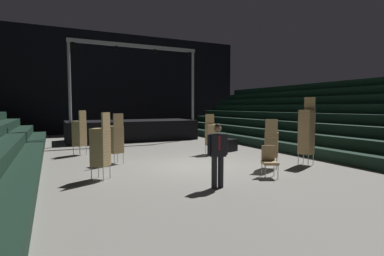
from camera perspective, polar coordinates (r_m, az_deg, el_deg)
ground_plane at (r=10.75m, az=0.67°, el=-7.56°), size 22.00×30.00×0.10m
arena_end_wall at (r=24.96m, az=-14.83°, el=8.29°), size 22.00×0.30×8.00m
bleacher_bank_right at (r=16.41m, az=24.97°, el=2.60°), size 6.00×24.00×3.60m
stage_riser at (r=19.42m, az=-11.57°, el=-0.20°), size 7.89×3.37×5.79m
man_with_tie at (r=7.76m, az=4.97°, el=-4.57°), size 0.57×0.28×1.70m
chair_stack_front_left at (r=9.02m, az=-17.20°, el=-3.35°), size 0.62×0.62×1.96m
chair_stack_front_right at (r=11.36m, az=-14.46°, el=-2.00°), size 0.57×0.57×1.88m
chair_stack_mid_left at (r=13.26m, az=3.70°, el=-1.19°), size 0.51×0.51×1.79m
chair_stack_mid_right at (r=11.53m, az=21.19°, el=-0.59°), size 0.55×0.55×2.48m
chair_stack_mid_centre at (r=10.54m, az=15.04°, el=-2.93°), size 0.62×0.62×1.71m
chair_stack_rear_left at (r=13.88m, az=-20.85°, el=-0.87°), size 0.62×0.62×1.96m
equipment_road_case at (r=14.29m, az=6.75°, el=-3.30°), size 1.04×0.85×0.57m
loose_chair_near_man at (r=9.29m, az=14.65°, el=-5.89°), size 0.58×0.58×0.95m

